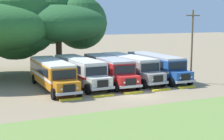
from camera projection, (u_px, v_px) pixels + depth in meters
name	position (u px, v px, depth m)	size (l,w,h in m)	color
ground_plane	(137.00, 95.00, 31.59)	(220.00, 220.00, 0.00)	#937F60
foreground_grass_strip	(200.00, 121.00, 23.50)	(80.00, 10.31, 0.01)	olive
parked_bus_slot_0	(52.00, 73.00, 34.41)	(2.77, 10.85, 2.82)	orange
parked_bus_slot_1	(80.00, 70.00, 36.38)	(3.01, 10.88, 2.82)	silver
parked_bus_slot_2	(108.00, 68.00, 37.45)	(3.06, 10.89, 2.82)	red
parked_bus_slot_3	(129.00, 67.00, 38.88)	(3.11, 10.90, 2.82)	#9E9993
parked_bus_slot_4	(156.00, 65.00, 39.92)	(2.68, 10.84, 2.82)	#23519E
curb_wheelstop_0	(71.00, 99.00, 29.54)	(2.00, 0.36, 0.15)	yellow
curb_wheelstop_1	(103.00, 96.00, 30.84)	(2.00, 0.36, 0.15)	yellow
curb_wheelstop_2	(133.00, 93.00, 32.14)	(2.00, 0.36, 0.15)	yellow
curb_wheelstop_3	(161.00, 90.00, 33.44)	(2.00, 0.36, 0.15)	yellow
curb_wheelstop_4	(187.00, 87.00, 34.74)	(2.00, 0.36, 0.15)	yellow
broad_shade_tree	(59.00, 22.00, 45.31)	(14.23, 13.71, 11.01)	brown
utility_pole	(192.00, 44.00, 37.07)	(1.80, 0.20, 7.97)	brown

